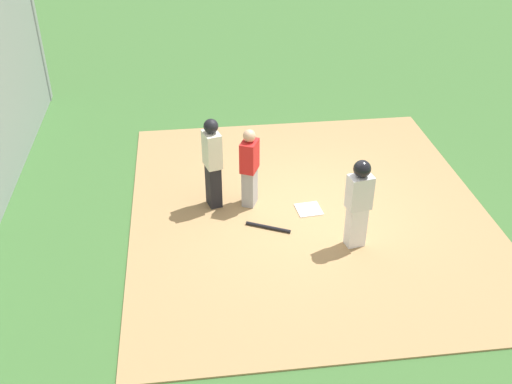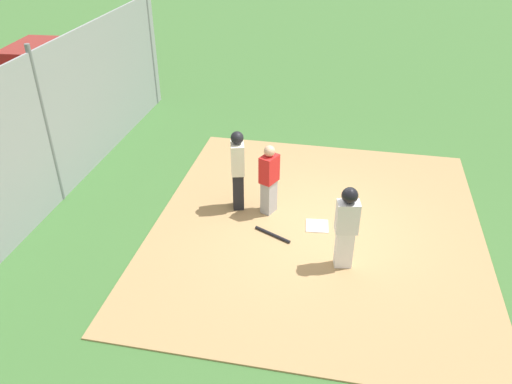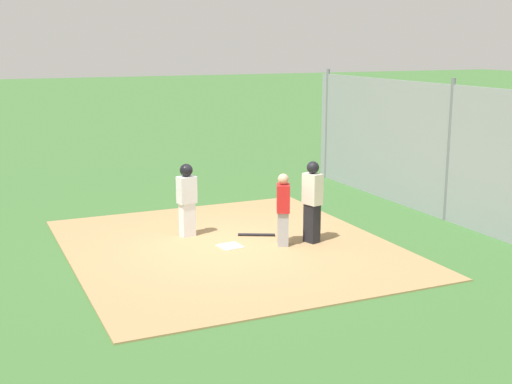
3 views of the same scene
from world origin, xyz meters
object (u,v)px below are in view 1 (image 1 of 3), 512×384
Objects in this scene: home_plate at (309,209)px; umpire at (213,162)px; runner at (359,199)px; catcher at (250,167)px; baseball_bat at (268,227)px.

home_plate is 0.25× the size of umpire.
home_plate is 1.52m from runner.
umpire reaches higher than catcher.
umpire reaches higher than home_plate.
baseball_bat is at bearing -59.18° from home_plate.
runner reaches higher than home_plate.
catcher reaches higher than baseball_bat.
home_plate is 1.34m from catcher.
umpire is at bearing -103.13° from home_plate.
runner is at bearing -17.96° from catcher.
home_plate is at bearing -28.71° from umpire.
umpire is 1.08× the size of runner.
runner is (1.10, 0.55, 0.89)m from home_plate.
baseball_bat is (0.83, 0.23, -0.75)m from catcher.
catcher is at bearing 37.09° from runner.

